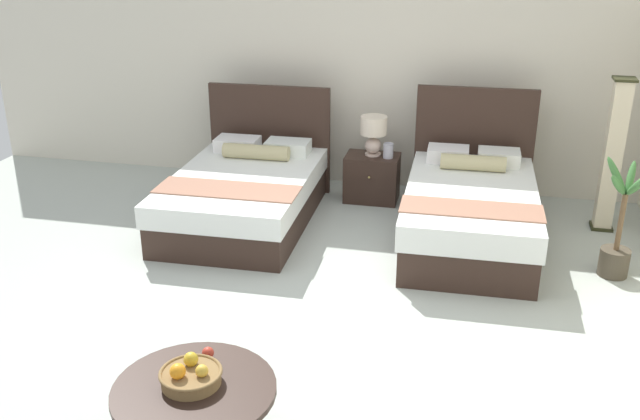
# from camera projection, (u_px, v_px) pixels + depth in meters

# --- Properties ---
(ground_plane) EXTENTS (9.35, 9.45, 0.02)m
(ground_plane) POSITION_uv_depth(u_px,v_px,m) (318.00, 308.00, 5.54)
(ground_plane) COLOR #B0B8AE
(wall_back) EXTENTS (9.35, 0.12, 2.54)m
(wall_back) POSITION_uv_depth(u_px,v_px,m) (379.00, 71.00, 7.70)
(wall_back) COLOR beige
(wall_back) RESTS_ON ground
(bed_near_window) EXTENTS (1.35, 2.07, 1.16)m
(bed_near_window) POSITION_uv_depth(u_px,v_px,m) (246.00, 192.00, 7.03)
(bed_near_window) COLOR #32211A
(bed_near_window) RESTS_ON ground
(bed_near_corner) EXTENTS (1.22, 2.08, 1.25)m
(bed_near_corner) POSITION_uv_depth(u_px,v_px,m) (470.00, 209.00, 6.57)
(bed_near_corner) COLOR #32211A
(bed_near_corner) RESTS_ON ground
(nightstand) EXTENTS (0.56, 0.41, 0.50)m
(nightstand) POSITION_uv_depth(u_px,v_px,m) (372.00, 178.00, 7.55)
(nightstand) COLOR #32211A
(nightstand) RESTS_ON ground
(table_lamp) EXTENTS (0.27, 0.27, 0.42)m
(table_lamp) POSITION_uv_depth(u_px,v_px,m) (374.00, 131.00, 7.38)
(table_lamp) COLOR beige
(table_lamp) RESTS_ON nightstand
(vase) EXTENTS (0.10, 0.10, 0.16)m
(vase) POSITION_uv_depth(u_px,v_px,m) (388.00, 151.00, 7.36)
(vase) COLOR silver
(vase) RESTS_ON nightstand
(coffee_table) EXTENTS (0.90, 0.90, 0.45)m
(coffee_table) POSITION_uv_depth(u_px,v_px,m) (195.00, 404.00, 3.88)
(coffee_table) COLOR #32211A
(coffee_table) RESTS_ON ground
(fruit_bowl) EXTENTS (0.35, 0.35, 0.15)m
(fruit_bowl) POSITION_uv_depth(u_px,v_px,m) (191.00, 375.00, 3.86)
(fruit_bowl) COLOR olive
(fruit_bowl) RESTS_ON coffee_table
(loose_apple) EXTENTS (0.07, 0.07, 0.07)m
(loose_apple) POSITION_uv_depth(u_px,v_px,m) (208.00, 353.00, 4.09)
(loose_apple) COLOR #B73526
(loose_apple) RESTS_ON coffee_table
(floor_lamp_corner) EXTENTS (0.20, 0.20, 1.47)m
(floor_lamp_corner) POSITION_uv_depth(u_px,v_px,m) (612.00, 156.00, 6.67)
(floor_lamp_corner) COLOR #2A2C16
(floor_lamp_corner) RESTS_ON ground
(potted_palm) EXTENTS (0.42, 0.51, 1.02)m
(potted_palm) POSITION_uv_depth(u_px,v_px,m) (618.00, 239.00, 5.90)
(potted_palm) COLOR #473E30
(potted_palm) RESTS_ON ground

